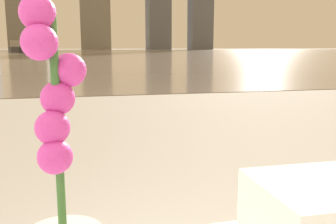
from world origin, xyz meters
The scene contains 6 objects.
potted_orchid centered at (-0.48, 0.79, 0.63)m, with size 0.12×0.12×0.45m.
harbor_water centered at (0.00, 62.00, 0.01)m, with size 180.00×110.00×0.01m.
harbor_boat_1 centered at (-10.54, 63.60, 0.66)m, with size 2.81×5.16×1.84m.
harbor_boat_3 centered at (-8.17, 57.92, 0.60)m, with size 1.86×4.58×1.68m.
harbor_boat_4 centered at (-4.91, 47.89, 0.58)m, with size 2.28×4.55×1.63m.
skyline_tower_4 centered at (23.42, 118.00, 12.42)m, with size 6.80×8.04×24.85m.
Camera 1 is at (-0.45, 0.26, 0.87)m, focal length 40.00 mm.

